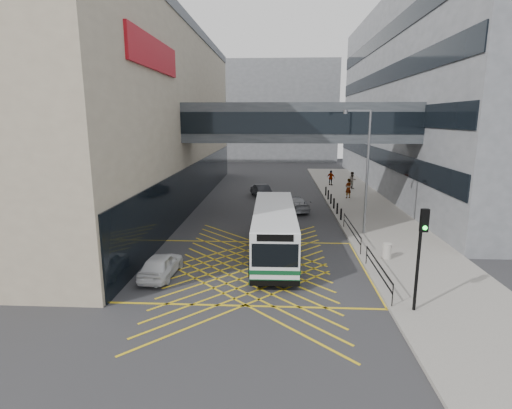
% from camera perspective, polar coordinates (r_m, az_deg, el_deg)
% --- Properties ---
extents(ground, '(120.00, 120.00, 0.00)m').
position_cam_1_polar(ground, '(21.69, -0.58, -8.98)').
color(ground, '#333335').
extents(building_whsmith, '(24.17, 42.00, 16.00)m').
position_cam_1_polar(building_whsmith, '(41.00, -25.50, 11.27)').
color(building_whsmith, tan).
rests_on(building_whsmith, ground).
extents(building_right, '(24.09, 44.00, 20.00)m').
position_cam_1_polar(building_right, '(49.71, 31.11, 13.01)').
color(building_right, slate).
rests_on(building_right, ground).
extents(building_far, '(28.00, 16.00, 18.00)m').
position_cam_1_polar(building_far, '(80.26, 0.74, 13.04)').
color(building_far, slate).
rests_on(building_far, ground).
extents(skybridge, '(20.00, 4.10, 3.00)m').
position_cam_1_polar(skybridge, '(32.23, 6.23, 11.54)').
color(skybridge, '#3B4146').
rests_on(skybridge, ground).
extents(pavement, '(6.00, 54.00, 0.16)m').
position_cam_1_polar(pavement, '(36.84, 15.07, -0.37)').
color(pavement, gray).
rests_on(pavement, ground).
extents(box_junction, '(12.00, 9.00, 0.01)m').
position_cam_1_polar(box_junction, '(21.69, -0.58, -8.97)').
color(box_junction, gold).
rests_on(box_junction, ground).
extents(bus, '(2.68, 10.23, 2.86)m').
position_cam_1_polar(bus, '(23.14, 2.61, -3.63)').
color(bus, silver).
rests_on(bus, ground).
extents(car_white, '(1.83, 3.98, 1.24)m').
position_cam_1_polar(car_white, '(20.89, -13.40, -8.37)').
color(car_white, white).
rests_on(car_white, ground).
extents(car_dark, '(2.71, 4.35, 1.27)m').
position_cam_1_polar(car_dark, '(40.73, 0.68, 2.02)').
color(car_dark, '#222428').
rests_on(car_dark, ground).
extents(car_silver, '(3.04, 4.66, 1.34)m').
position_cam_1_polar(car_silver, '(34.55, 5.42, 0.18)').
color(car_silver, gray).
rests_on(car_silver, ground).
extents(traffic_light, '(0.31, 0.50, 4.30)m').
position_cam_1_polar(traffic_light, '(17.01, 22.48, -5.44)').
color(traffic_light, black).
rests_on(traffic_light, pavement).
extents(street_lamp, '(1.87, 0.38, 8.22)m').
position_cam_1_polar(street_lamp, '(27.40, 15.29, 5.50)').
color(street_lamp, slate).
rests_on(street_lamp, pavement).
extents(litter_bin, '(0.50, 0.50, 0.86)m').
position_cam_1_polar(litter_bin, '(23.61, 18.20, -6.31)').
color(litter_bin, '#ADA89E').
rests_on(litter_bin, pavement).
extents(kerb_railings, '(0.05, 12.54, 1.00)m').
position_cam_1_polar(kerb_railings, '(23.54, 14.89, -5.41)').
color(kerb_railings, black).
rests_on(kerb_railings, pavement).
extents(bollards, '(0.14, 10.14, 0.90)m').
position_cam_1_polar(bollards, '(36.26, 10.86, 0.49)').
color(bollards, black).
rests_on(bollards, pavement).
extents(pedestrian_a, '(0.94, 0.87, 1.92)m').
position_cam_1_polar(pedestrian_a, '(40.13, 13.04, 2.26)').
color(pedestrian_a, gray).
rests_on(pedestrian_a, pavement).
extents(pedestrian_b, '(1.06, 0.87, 1.89)m').
position_cam_1_polar(pedestrian_b, '(45.54, 13.61, 3.36)').
color(pedestrian_b, gray).
rests_on(pedestrian_b, pavement).
extents(pedestrian_c, '(1.13, 0.97, 1.74)m').
position_cam_1_polar(pedestrian_c, '(47.51, 10.65, 3.76)').
color(pedestrian_c, gray).
rests_on(pedestrian_c, pavement).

